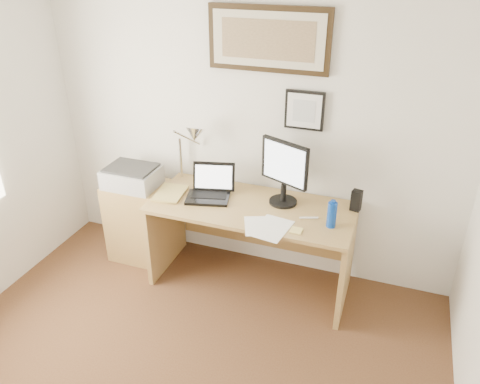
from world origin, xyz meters
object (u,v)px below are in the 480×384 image
at_px(desk, 254,226).
at_px(laptop, 210,190).
at_px(water_bottle, 332,215).
at_px(lcd_monitor, 284,170).
at_px(printer, 132,176).
at_px(side_cabinet, 140,220).
at_px(book, 158,192).

relative_size(desk, laptop, 4.12).
bearing_deg(desk, water_bottle, -15.77).
bearing_deg(lcd_monitor, printer, -175.54).
height_order(desk, printer, printer).
distance_m(desk, printer, 1.12).
relative_size(side_cabinet, water_bottle, 3.76).
relative_size(side_cabinet, printer, 1.66).
bearing_deg(printer, desk, 3.46).
distance_m(book, laptop, 0.44).
relative_size(book, desk, 0.19).
bearing_deg(laptop, desk, 8.53).
xyz_separation_m(side_cabinet, printer, (-0.00, -0.03, 0.45)).
bearing_deg(lcd_monitor, desk, -170.74).
relative_size(desk, printer, 3.64).
bearing_deg(book, printer, 164.09).
xyz_separation_m(desk, laptop, (-0.36, -0.05, 0.29)).
height_order(side_cabinet, book, book).
bearing_deg(lcd_monitor, laptop, -171.20).
bearing_deg(water_bottle, laptop, 172.81).
bearing_deg(side_cabinet, printer, -97.48).
distance_m(side_cabinet, water_bottle, 1.78).
bearing_deg(book, desk, 10.45).
bearing_deg(water_bottle, side_cabinet, 175.15).
xyz_separation_m(book, lcd_monitor, (1.01, 0.18, 0.28)).
distance_m(laptop, printer, 0.71).
distance_m(side_cabinet, lcd_monitor, 1.46).
xyz_separation_m(book, printer, (-0.28, 0.08, 0.06)).
height_order(lcd_monitor, printer, lcd_monitor).
xyz_separation_m(water_bottle, lcd_monitor, (-0.42, 0.22, 0.19)).
bearing_deg(lcd_monitor, side_cabinet, -176.84).
bearing_deg(laptop, water_bottle, -7.19).
bearing_deg(printer, book, -15.91).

